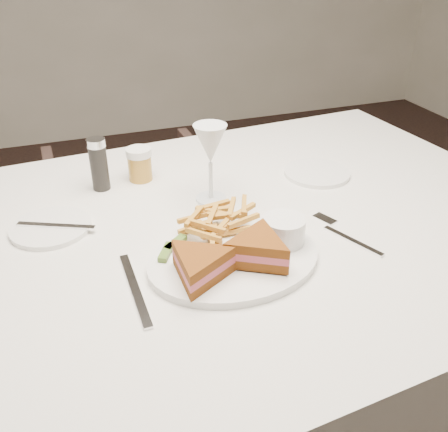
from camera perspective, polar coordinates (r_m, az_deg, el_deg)
ground at (r=1.60m, az=0.89°, el=-22.87°), size 5.00×5.00×0.00m
table at (r=1.26m, az=-0.80°, el=-15.81°), size 1.53×1.09×0.75m
chair_far at (r=1.94m, az=-9.92°, el=-0.33°), size 0.61×0.57×0.61m
table_setting at (r=0.97m, az=-0.85°, el=-0.46°), size 0.79×0.60×0.18m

